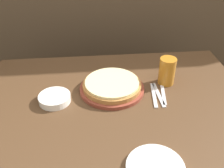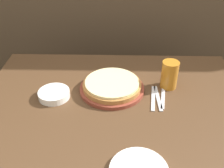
{
  "view_description": "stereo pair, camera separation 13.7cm",
  "coord_description": "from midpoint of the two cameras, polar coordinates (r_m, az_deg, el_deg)",
  "views": [
    {
      "loc": [
        -0.13,
        -0.99,
        1.52
      ],
      "look_at": [
        -0.02,
        0.14,
        0.75
      ],
      "focal_mm": 42.0,
      "sensor_mm": 36.0,
      "label": 1
    },
    {
      "loc": [
        0.01,
        -1.0,
        1.52
      ],
      "look_at": [
        -0.02,
        0.14,
        0.75
      ],
      "focal_mm": 42.0,
      "sensor_mm": 36.0,
      "label": 2
    }
  ],
  "objects": [
    {
      "name": "dinner_plate",
      "position": [
        1.02,
        5.47,
        -17.91
      ],
      "size": [
        0.22,
        0.22,
        0.02
      ],
      "color": "white",
      "rests_on": "dining_table"
    },
    {
      "name": "side_bowl",
      "position": [
        1.35,
        -15.25,
        -3.15
      ],
      "size": [
        0.16,
        0.16,
        0.04
      ],
      "color": "white",
      "rests_on": "dining_table"
    },
    {
      "name": "fork",
      "position": [
        1.36,
        6.28,
        -2.5
      ],
      "size": [
        0.04,
        0.21,
        0.0
      ],
      "color": "silver",
      "rests_on": "dining_table"
    },
    {
      "name": "beer_glass",
      "position": [
        1.43,
        9.25,
        2.93
      ],
      "size": [
        0.09,
        0.09,
        0.15
      ],
      "color": "#B7701E",
      "rests_on": "dining_table"
    },
    {
      "name": "dinner_knife",
      "position": [
        1.37,
        7.31,
        -2.44
      ],
      "size": [
        0.02,
        0.21,
        0.0
      ],
      "color": "silver",
      "rests_on": "dining_table"
    },
    {
      "name": "spoon",
      "position": [
        1.37,
        8.33,
        -2.37
      ],
      "size": [
        0.05,
        0.18,
        0.0
      ],
      "color": "silver",
      "rests_on": "dining_table"
    },
    {
      "name": "pizza_on_board",
      "position": [
        1.38,
        -2.84,
        -0.58
      ],
      "size": [
        0.34,
        0.34,
        0.06
      ],
      "color": "brown",
      "rests_on": "dining_table"
    },
    {
      "name": "dining_table",
      "position": [
        1.54,
        -1.47,
        -15.29
      ],
      "size": [
        1.38,
        1.07,
        0.71
      ],
      "color": "#4C331E",
      "rests_on": "ground_plane"
    }
  ]
}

